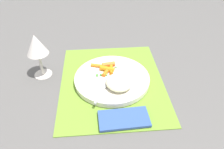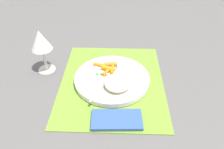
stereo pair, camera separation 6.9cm
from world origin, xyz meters
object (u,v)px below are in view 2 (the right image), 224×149
carrot_portion (108,67)px  wine_glass (41,42)px  plate (112,79)px  rice_mound (117,83)px  napkin (117,119)px  fork (109,80)px

carrot_portion → wine_glass: (0.02, 0.23, 0.09)m
plate → rice_mound: bearing=-158.9°
plate → rice_mound: rice_mound is taller
rice_mound → carrot_portion: bearing=20.8°
wine_glass → napkin: 0.37m
carrot_portion → napkin: 0.22m
plate → wine_glass: (0.06, 0.25, 0.11)m
plate → rice_mound: 0.06m
plate → napkin: (-0.17, -0.02, -0.00)m
plate → carrot_portion: bearing=20.4°
carrot_portion → napkin: carrot_portion is taller
wine_glass → carrot_portion: bearing=-95.1°
fork → wine_glass: 0.27m
wine_glass → napkin: wine_glass is taller
rice_mound → fork: size_ratio=0.49×
plate → fork: 0.02m
napkin → fork: bearing=10.6°
rice_mound → fork: (0.03, 0.03, -0.01)m
wine_glass → napkin: size_ratio=1.12×
plate → carrot_portion: (0.04, 0.02, 0.02)m
rice_mound → fork: bearing=43.6°
plate → fork: fork is taller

